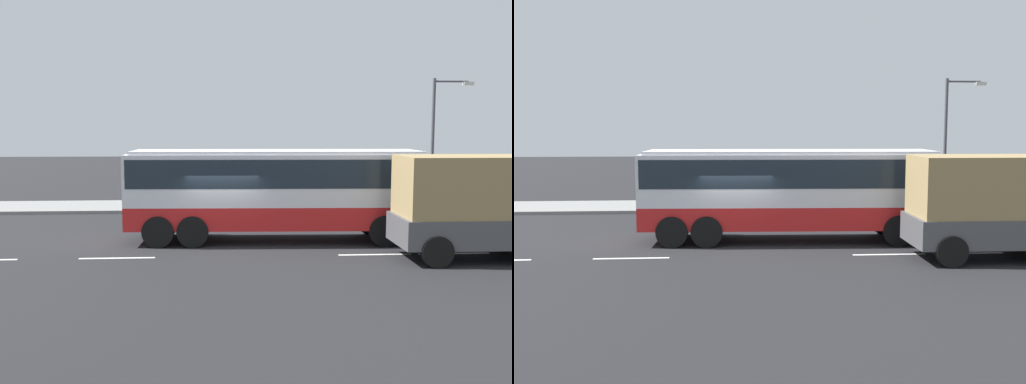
% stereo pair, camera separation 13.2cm
% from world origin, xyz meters
% --- Properties ---
extents(ground_plane, '(120.00, 120.00, 0.00)m').
position_xyz_m(ground_plane, '(0.00, 0.00, 0.00)').
color(ground_plane, black).
extents(sidewalk_curb, '(80.00, 4.00, 0.15)m').
position_xyz_m(sidewalk_curb, '(0.00, 9.62, 0.07)').
color(sidewalk_curb, gray).
rests_on(sidewalk_curb, ground_plane).
extents(lane_centreline, '(46.34, 0.16, 0.01)m').
position_xyz_m(lane_centreline, '(6.92, -2.09, 0.00)').
color(lane_centreline, white).
rests_on(lane_centreline, ground_plane).
extents(coach_bus, '(10.77, 2.99, 3.31)m').
position_xyz_m(coach_bus, '(1.95, 0.52, 2.06)').
color(coach_bus, red).
rests_on(coach_bus, ground_plane).
extents(pedestrian_near_curb, '(0.32, 0.32, 1.66)m').
position_xyz_m(pedestrian_near_curb, '(9.10, 8.83, 1.10)').
color(pedestrian_near_curb, '#38334C').
rests_on(pedestrian_near_curb, sidewalk_curb).
extents(pedestrian_at_crossing, '(0.32, 0.32, 1.59)m').
position_xyz_m(pedestrian_at_crossing, '(-4.28, 9.08, 1.06)').
color(pedestrian_at_crossing, '#38334C').
rests_on(pedestrian_at_crossing, sidewalk_curb).
extents(street_lamp, '(2.02, 0.24, 6.34)m').
position_xyz_m(street_lamp, '(10.68, 7.99, 3.86)').
color(street_lamp, '#47474C').
rests_on(street_lamp, sidewalk_curb).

